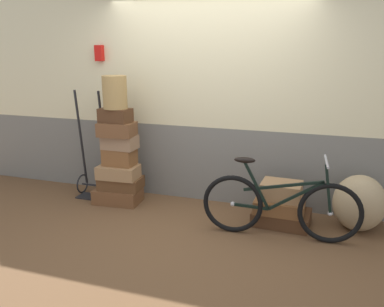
% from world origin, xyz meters
% --- Properties ---
extents(ground, '(9.75, 5.20, 0.06)m').
position_xyz_m(ground, '(0.00, 0.00, -0.03)').
color(ground, brown).
extents(station_building, '(7.75, 0.74, 2.84)m').
position_xyz_m(station_building, '(0.01, 0.85, 1.42)').
color(station_building, slate).
rests_on(station_building, ground).
extents(suitcase_0, '(0.60, 0.41, 0.18)m').
position_xyz_m(suitcase_0, '(-1.06, 0.32, 0.09)').
color(suitcase_0, brown).
rests_on(suitcase_0, ground).
extents(suitcase_1, '(0.55, 0.37, 0.15)m').
position_xyz_m(suitcase_1, '(-1.02, 0.34, 0.26)').
color(suitcase_1, brown).
rests_on(suitcase_1, suitcase_0).
extents(suitcase_2, '(0.52, 0.34, 0.16)m').
position_xyz_m(suitcase_2, '(-1.03, 0.31, 0.42)').
color(suitcase_2, '#9E754C').
rests_on(suitcase_2, suitcase_1).
extents(suitcase_3, '(0.39, 0.26, 0.21)m').
position_xyz_m(suitcase_3, '(-1.03, 0.36, 0.60)').
color(suitcase_3, brown).
rests_on(suitcase_3, suitcase_2).
extents(suitcase_4, '(0.42, 0.27, 0.17)m').
position_xyz_m(suitcase_4, '(-1.02, 0.36, 0.80)').
color(suitcase_4, '#937051').
rests_on(suitcase_4, suitcase_3).
extents(suitcase_5, '(0.46, 0.33, 0.17)m').
position_xyz_m(suitcase_5, '(-1.03, 0.32, 0.97)').
color(suitcase_5, brown).
rests_on(suitcase_5, suitcase_4).
extents(suitcase_6, '(0.40, 0.27, 0.17)m').
position_xyz_m(suitcase_6, '(-1.05, 0.33, 1.14)').
color(suitcase_6, '#4C2D19').
rests_on(suitcase_6, suitcase_5).
extents(suitcase_7, '(0.65, 0.48, 0.16)m').
position_xyz_m(suitcase_7, '(1.01, 0.32, 0.08)').
color(suitcase_7, '#4C2D19').
rests_on(suitcase_7, ground).
extents(suitcase_8, '(0.55, 0.46, 0.15)m').
position_xyz_m(suitcase_8, '(0.99, 0.31, 0.23)').
color(suitcase_8, brown).
rests_on(suitcase_8, suitcase_7).
extents(suitcase_9, '(0.45, 0.36, 0.19)m').
position_xyz_m(suitcase_9, '(1.00, 0.31, 0.40)').
color(suitcase_9, '#9E754C').
rests_on(suitcase_9, suitcase_8).
extents(wicker_basket, '(0.29, 0.29, 0.40)m').
position_xyz_m(wicker_basket, '(-1.04, 0.33, 1.42)').
color(wicker_basket, '#A8844C').
rests_on(wicker_basket, suitcase_6).
extents(luggage_trolley, '(0.42, 0.35, 1.42)m').
position_xyz_m(luggage_trolley, '(-1.49, 0.46, 0.35)').
color(luggage_trolley, black).
rests_on(luggage_trolley, ground).
extents(burlap_sack, '(0.55, 0.47, 0.62)m').
position_xyz_m(burlap_sack, '(1.82, 0.42, 0.31)').
color(burlap_sack, tan).
rests_on(burlap_sack, ground).
extents(bicycle, '(1.64, 0.46, 0.88)m').
position_xyz_m(bicycle, '(1.02, -0.02, 0.35)').
color(bicycle, black).
rests_on(bicycle, ground).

